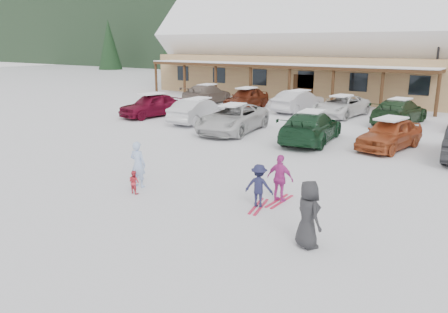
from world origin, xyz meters
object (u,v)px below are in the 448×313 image
Objects in this scene: day_lodge at (307,52)px; parked_car_3 at (311,127)px; child_navy at (259,186)px; parked_car_2 at (233,118)px; parked_car_7 at (207,94)px; parked_car_10 at (341,106)px; parked_car_11 at (399,112)px; toddler_red at (134,182)px; parked_car_9 at (298,101)px; parked_car_1 at (198,111)px; lamp_post at (437,60)px; bystander_dark at (308,214)px; parked_car_8 at (246,98)px; parked_car_4 at (390,134)px; parked_car_0 at (152,105)px; adult_skier at (138,164)px; child_magenta at (280,179)px.

parked_car_3 is (8.97, -19.00, -3.19)m from day_lodge.
child_navy is 11.35m from parked_car_2.
parked_car_7 is 1.05× the size of parked_car_10.
parked_car_3 is 8.42m from parked_car_10.
parked_car_11 is at bearing -45.34° from day_lodge.
toddler_red is 0.17× the size of parked_car_9.
parked_car_9 reaches higher than parked_car_1.
parked_car_9 is (-7.49, -6.92, -2.77)m from lamp_post.
parked_car_11 is at bearing -152.13° from parked_car_1.
child_navy is (3.94, 1.26, 0.27)m from toddler_red.
bystander_dark is 22.80m from parked_car_8.
toddler_red is at bearing -75.81° from day_lodge.
parked_car_9 is (3.94, 0.62, -0.01)m from parked_car_8.
parked_car_9 is (-0.16, 8.55, 0.01)m from parked_car_2.
toddler_red is 0.18× the size of parked_car_4.
lamp_post is at bearing -162.01° from parked_car_7.
day_lodge is 6.33× the size of parked_car_9.
lamp_post reaches higher than parked_car_7.
parked_car_0 is at bearing 53.33° from parked_car_9.
adult_skier is 0.30× the size of parked_car_7.
day_lodge is 19.90m from parked_car_2.
child_magenta reaches higher than parked_car_10.
day_lodge is 5.54× the size of parked_car_7.
parked_car_7 reaches higher than parked_car_1.
toddler_red is at bearing -82.32° from parked_car_2.
parked_car_4 is at bearing -55.58° from day_lodge.
toddler_red is 15.35m from parked_car_0.
parked_car_8 is at bearing -170.79° from parked_car_10.
child_navy is 20.19m from parked_car_8.
bystander_dark is (6.59, -0.91, 0.04)m from adult_skier.
parked_car_0 is (-9.85, 10.87, -0.02)m from adult_skier.
parked_car_4 is (15.34, -0.37, -0.05)m from parked_car_0.
parked_car_10 is (-4.33, -7.06, -2.83)m from lamp_post.
bystander_dark is at bearing -74.47° from parked_car_4.
child_navy is 0.29× the size of parked_car_1.
parked_car_4 is 0.93× the size of parked_car_8.
day_lodge is 13.44m from parked_car_10.
parked_car_0 is at bearing -57.80° from adult_skier.
child_navy is (-0.39, -24.45, -2.87)m from lamp_post.
parked_car_11 is (-0.08, 16.70, 0.10)m from child_navy.
parked_car_8 reaches higher than parked_car_10.
parked_car_7 is 4.06m from parked_car_8.
parked_car_2 is (-6.94, 8.98, 0.09)m from child_navy.
day_lodge reaches higher than child_navy.
parked_car_7 is (-16.24, 7.59, 0.05)m from parked_car_4.
lamp_post reaches higher than parked_car_9.
parked_car_8 is at bearing 3.39° from parked_car_11.
day_lodge is 22.14× the size of child_navy.
bystander_dark is 19.98m from parked_car_10.
parked_car_8 is at bearing 159.82° from parked_car_4.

